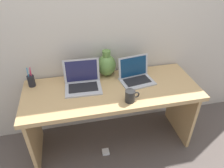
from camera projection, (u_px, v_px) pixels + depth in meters
name	position (u px, v px, depth m)	size (l,w,h in m)	color
ground_plane	(112.00, 140.00, 2.30)	(6.00, 6.00, 0.00)	#564C47
back_wall	(104.00, 22.00, 1.90)	(4.40, 0.04, 2.40)	beige
desk	(112.00, 101.00, 1.98)	(1.59, 0.61, 0.70)	tan
laptop_left	(83.00, 80.00, 1.90)	(0.33, 0.26, 0.24)	#B2B2B7
laptop_right	(135.00, 75.00, 1.99)	(0.33, 0.27, 0.22)	#B2B2B7
green_vase	(107.00, 65.00, 2.04)	(0.18, 0.18, 0.26)	#5B843D
coffee_mug	(130.00, 96.00, 1.72)	(0.12, 0.08, 0.10)	black
pen_cup	(31.00, 81.00, 1.90)	(0.06, 0.06, 0.19)	black
power_brick	(106.00, 152.00, 2.15)	(0.07, 0.07, 0.03)	white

